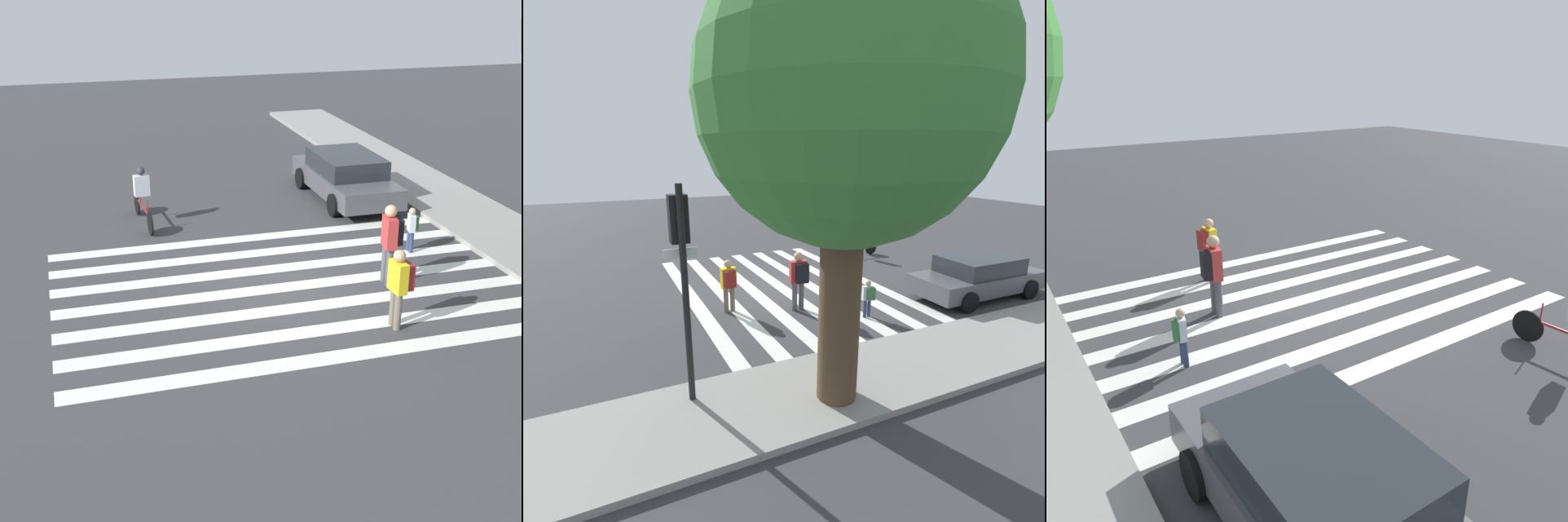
{
  "view_description": "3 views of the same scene",
  "coord_description": "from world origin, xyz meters",
  "views": [
    {
      "loc": [
        13.64,
        -4.54,
        6.63
      ],
      "look_at": [
        0.27,
        -0.69,
        0.8
      ],
      "focal_mm": 50.0,
      "sensor_mm": 36.0,
      "label": 1
    },
    {
      "loc": [
        5.66,
        12.44,
        4.67
      ],
      "look_at": [
        -0.13,
        0.01,
        0.95
      ],
      "focal_mm": 28.0,
      "sensor_mm": 36.0,
      "label": 2
    },
    {
      "loc": [
        -8.98,
        6.1,
        4.93
      ],
      "look_at": [
        -0.01,
        0.08,
        0.94
      ],
      "focal_mm": 35.0,
      "sensor_mm": 36.0,
      "label": 3
    }
  ],
  "objects": [
    {
      "name": "pedestrian_adult_blue_shirt",
      "position": [
        2.33,
        1.46,
        0.94
      ],
      "size": [
        0.46,
        0.39,
        1.61
      ],
      "rotation": [
        0.0,
        0.0,
        3.21
      ],
      "color": "#6B6051",
      "rests_on": "ground_plane"
    },
    {
      "name": "car_parked_far_curb",
      "position": [
        -5.49,
        3.57,
        0.7
      ],
      "size": [
        4.44,
        2.01,
        1.36
      ],
      "rotation": [
        0.0,
        0.0,
        0.0
      ],
      "color": "#4C4C51",
      "rests_on": "ground_plane"
    },
    {
      "name": "crosswalk_stripes",
      "position": [
        -0.0,
        0.0,
        0.0
      ],
      "size": [
        6.66,
        10.0,
        0.01
      ],
      "color": "silver",
      "rests_on": "ground_plane"
    },
    {
      "name": "ground_plane",
      "position": [
        0.0,
        0.0,
        0.0
      ],
      "size": [
        60.0,
        60.0,
        0.0
      ],
      "primitive_type": "plane",
      "color": "#38383A"
    },
    {
      "name": "pedestrian_child_with_backpack",
      "position": [
        -1.16,
        3.52,
        0.65
      ],
      "size": [
        0.33,
        0.3,
        1.12
      ],
      "rotation": [
        0.0,
        0.0,
        2.91
      ],
      "color": "navy",
      "rests_on": "ground_plane"
    },
    {
      "name": "cyclist_far_lane",
      "position": [
        -4.9,
        -2.47,
        0.86
      ],
      "size": [
        2.37,
        0.42,
        1.59
      ],
      "rotation": [
        0.0,
        0.0,
        0.07
      ],
      "color": "black",
      "rests_on": "ground_plane"
    },
    {
      "name": "pedestrian_adult_tall_backpack",
      "position": [
        0.4,
        2.19,
        1.06
      ],
      "size": [
        0.53,
        0.47,
        1.81
      ],
      "rotation": [
        0.0,
        0.0,
        2.98
      ],
      "color": "#4C4C51",
      "rests_on": "ground_plane"
    }
  ]
}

